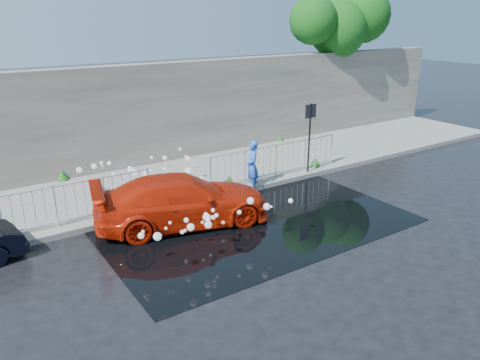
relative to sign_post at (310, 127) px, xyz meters
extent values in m
plane|color=black|center=(-4.20, -3.10, -1.72)|extent=(90.00, 90.00, 0.00)
cube|color=#62625E|center=(-4.20, 1.90, -1.65)|extent=(30.00, 4.00, 0.15)
cube|color=#62625E|center=(-4.20, -0.10, -1.64)|extent=(30.00, 0.25, 0.16)
cube|color=#555348|center=(-4.20, 4.10, 0.18)|extent=(30.00, 0.60, 3.50)
cube|color=black|center=(-3.70, -2.10, -1.72)|extent=(8.00, 5.00, 0.01)
cylinder|color=black|center=(0.00, 0.00, -0.47)|extent=(0.06, 0.06, 2.50)
cube|color=black|center=(0.00, 0.00, 0.53)|extent=(0.45, 0.04, 0.45)
cylinder|color=#332114|center=(5.80, 5.10, 0.78)|extent=(0.36, 0.36, 5.00)
sphere|color=#104611|center=(5.30, 4.30, 2.88)|extent=(2.52, 2.52, 2.52)
sphere|color=#104611|center=(6.80, 4.30, 3.48)|extent=(2.49, 2.49, 2.49)
sphere|color=#104611|center=(3.80, 4.30, 3.28)|extent=(2.04, 2.04, 2.04)
cylinder|color=silver|center=(-5.70, 0.25, -1.02)|extent=(0.05, 0.05, 1.10)
cylinder|color=silver|center=(-8.20, 0.25, -0.50)|extent=(5.00, 0.04, 0.04)
cylinder|color=silver|center=(-8.20, 0.25, -1.45)|extent=(5.00, 0.04, 0.04)
cylinder|color=silver|center=(-3.70, 0.25, -1.02)|extent=(0.05, 0.05, 1.10)
cylinder|color=silver|center=(1.30, 0.25, -1.02)|extent=(0.05, 0.05, 1.10)
cylinder|color=silver|center=(-1.20, 0.25, -0.50)|extent=(5.00, 0.04, 0.04)
cylinder|color=silver|center=(-1.20, 0.25, -1.45)|extent=(5.00, 0.04, 0.04)
cone|color=#144B18|center=(-6.20, 0.30, -1.43)|extent=(0.36, 0.36, 0.29)
cone|color=#144B18|center=(-3.00, 0.30, -1.40)|extent=(0.44, 0.44, 0.35)
cone|color=#144B18|center=(0.60, 0.30, -1.40)|extent=(0.38, 0.38, 0.35)
cone|color=#144B18|center=(-7.20, 3.80, -1.40)|extent=(0.42, 0.42, 0.34)
cone|color=#144B18|center=(1.80, 3.80, -1.45)|extent=(0.34, 0.34, 0.24)
sphere|color=white|center=(-4.38, 0.80, -1.07)|extent=(0.08, 0.08, 0.08)
sphere|color=white|center=(-3.85, 1.41, -0.80)|extent=(0.14, 0.14, 0.14)
sphere|color=white|center=(-6.08, 0.37, -1.34)|extent=(0.10, 0.10, 0.10)
sphere|color=white|center=(-4.21, 0.93, -1.00)|extent=(0.07, 0.07, 0.07)
sphere|color=white|center=(-4.69, 1.35, -0.98)|extent=(0.10, 0.10, 0.10)
sphere|color=white|center=(-5.64, 0.16, -1.23)|extent=(0.17, 0.17, 0.17)
sphere|color=white|center=(-5.65, 1.35, -0.92)|extent=(0.17, 0.17, 0.17)
sphere|color=white|center=(-4.47, 1.78, -0.78)|extent=(0.15, 0.15, 0.15)
sphere|color=white|center=(-6.32, 1.30, -0.84)|extent=(0.11, 0.11, 0.11)
sphere|color=white|center=(-5.25, 1.13, -0.87)|extent=(0.07, 0.07, 0.07)
sphere|color=white|center=(-4.46, 0.14, -1.52)|extent=(0.08, 0.08, 0.08)
sphere|color=white|center=(-3.64, 2.37, -0.75)|extent=(0.10, 0.10, 0.10)
sphere|color=white|center=(-4.10, 0.89, -1.03)|extent=(0.18, 0.18, 0.18)
sphere|color=white|center=(-5.79, -0.29, -1.43)|extent=(0.11, 0.11, 0.11)
sphere|color=white|center=(-6.43, 2.00, -0.66)|extent=(0.11, 0.11, 0.11)
sphere|color=white|center=(-6.95, 0.43, -1.10)|extent=(0.09, 0.09, 0.09)
sphere|color=white|center=(-5.88, 0.78, -1.02)|extent=(0.06, 0.06, 0.06)
sphere|color=white|center=(-3.84, 0.56, -1.23)|extent=(0.11, 0.11, 0.11)
sphere|color=white|center=(-6.39, 2.03, -0.77)|extent=(0.07, 0.07, 0.07)
sphere|color=white|center=(-3.88, 1.46, -0.74)|extent=(0.08, 0.08, 0.08)
sphere|color=white|center=(-6.54, 0.42, -1.28)|extent=(0.08, 0.08, 0.08)
sphere|color=white|center=(-4.87, 1.88, -0.72)|extent=(0.10, 0.10, 0.10)
sphere|color=white|center=(-6.93, 1.26, -0.95)|extent=(0.11, 0.11, 0.11)
sphere|color=white|center=(-7.10, 1.97, -0.74)|extent=(0.17, 0.17, 0.17)
sphere|color=white|center=(-5.45, 0.02, -1.40)|extent=(0.15, 0.15, 0.15)
sphere|color=white|center=(-6.66, 1.95, -0.70)|extent=(0.17, 0.17, 0.17)
sphere|color=white|center=(-5.36, 0.75, -1.00)|extent=(0.11, 0.11, 0.11)
sphere|color=white|center=(-5.71, 1.51, -0.87)|extent=(0.17, 0.17, 0.17)
sphere|color=white|center=(-6.19, 2.00, -0.71)|extent=(0.13, 0.13, 0.13)
sphere|color=white|center=(-4.37, 0.80, -1.11)|extent=(0.09, 0.09, 0.09)
sphere|color=white|center=(-5.79, 1.40, -0.76)|extent=(0.10, 0.10, 0.10)
sphere|color=white|center=(-5.41, 1.18, -0.95)|extent=(0.12, 0.12, 0.12)
sphere|color=white|center=(-3.92, -3.07, -0.87)|extent=(0.06, 0.06, 0.06)
sphere|color=white|center=(-5.59, -2.82, -0.83)|extent=(0.18, 0.18, 0.18)
sphere|color=white|center=(-7.02, -3.33, -0.71)|extent=(0.18, 0.18, 0.18)
sphere|color=white|center=(-6.55, -2.70, -0.90)|extent=(0.07, 0.07, 0.07)
sphere|color=white|center=(-4.77, -2.93, -0.87)|extent=(0.11, 0.11, 0.11)
sphere|color=white|center=(-5.42, -2.31, -1.20)|extent=(0.08, 0.08, 0.08)
sphere|color=white|center=(-5.27, -2.73, -0.89)|extent=(0.10, 0.10, 0.10)
sphere|color=white|center=(-4.14, -3.17, -0.79)|extent=(0.17, 0.17, 0.17)
sphere|color=white|center=(-6.41, -2.64, -0.83)|extent=(0.08, 0.08, 0.08)
sphere|color=white|center=(-4.19, -2.08, -1.30)|extent=(0.16, 0.16, 0.16)
sphere|color=white|center=(-7.06, -2.66, -0.86)|extent=(0.08, 0.08, 0.08)
sphere|color=white|center=(-5.33, -2.68, -0.77)|extent=(0.09, 0.09, 0.09)
sphere|color=white|center=(-6.47, -3.34, -0.76)|extent=(0.09, 0.09, 0.09)
sphere|color=white|center=(-4.72, -2.13, -1.45)|extent=(0.09, 0.09, 0.09)
sphere|color=white|center=(-5.87, -3.39, -0.72)|extent=(0.17, 0.17, 0.17)
sphere|color=white|center=(-5.95, -2.51, -0.93)|extent=(0.12, 0.12, 0.12)
sphere|color=white|center=(-7.10, -2.62, -0.97)|extent=(0.14, 0.14, 0.14)
sphere|color=white|center=(-3.58, -3.37, -0.69)|extent=(0.12, 0.12, 0.12)
sphere|color=white|center=(-6.20, -3.22, -0.76)|extent=(0.17, 0.17, 0.17)
sphere|color=white|center=(-5.69, -3.08, -0.77)|extent=(0.10, 0.10, 0.10)
sphere|color=white|center=(-5.48, -2.95, -0.81)|extent=(0.10, 0.10, 0.10)
sphere|color=white|center=(-4.23, -2.63, -0.80)|extent=(0.18, 0.18, 0.18)
sphere|color=white|center=(-5.69, -2.98, -0.68)|extent=(0.10, 0.10, 0.10)
sphere|color=white|center=(-5.89, -2.29, -1.30)|extent=(0.09, 0.09, 0.09)
sphere|color=white|center=(-5.13, -2.17, -1.19)|extent=(0.08, 0.08, 0.08)
imported|color=#B51C07|center=(-5.32, -1.10, -1.06)|extent=(4.87, 2.87, 1.32)
imported|color=blue|center=(-2.40, -0.10, -0.91)|extent=(0.58, 0.69, 1.62)
camera|label=1|loc=(-10.35, -11.34, 3.55)|focal=35.00mm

